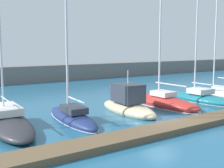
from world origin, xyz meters
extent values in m
plane|color=#236084|center=(0.00, 0.00, 0.00)|extent=(120.00, 120.00, 0.00)
cube|color=brown|center=(0.00, -2.00, 0.20)|extent=(34.84, 1.97, 0.39)
cube|color=slate|center=(0.00, 29.80, 1.29)|extent=(108.00, 3.10, 2.59)
ellipsoid|color=#2D2D33|center=(-9.82, 5.06, 0.32)|extent=(3.16, 10.34, 1.15)
cylinder|color=silver|center=(-9.85, 4.07, 2.01)|extent=(0.21, 3.62, 0.09)
cube|color=silver|center=(-9.80, 5.45, 1.15)|extent=(2.14, 3.33, 0.50)
ellipsoid|color=navy|center=(-5.19, 4.07, 0.19)|extent=(2.54, 7.95, 1.02)
ellipsoid|color=silver|center=(-5.19, 4.07, 0.02)|extent=(2.57, 8.03, 0.12)
cylinder|color=silver|center=(-5.13, 4.90, 7.16)|extent=(0.18, 0.18, 12.92)
cylinder|color=silver|center=(-5.25, 3.24, 1.70)|extent=(0.34, 2.93, 0.12)
cube|color=#333842|center=(-5.22, 3.74, 0.93)|extent=(1.52, 2.47, 0.46)
ellipsoid|color=beige|center=(-0.07, 3.90, 0.25)|extent=(2.69, 7.14, 1.26)
cube|color=#333842|center=(-0.07, 3.92, 1.65)|extent=(1.98, 2.70, 1.54)
cube|color=black|center=(-0.02, 4.94, 1.88)|extent=(1.70, 0.73, 0.86)
cylinder|color=silver|center=(-0.07, 3.92, 3.00)|extent=(0.08, 0.08, 1.15)
ellipsoid|color=#B72D28|center=(4.37, 4.56, 0.36)|extent=(2.88, 9.21, 1.17)
ellipsoid|color=silver|center=(4.37, 4.56, 0.02)|extent=(2.91, 9.31, 0.12)
cylinder|color=silver|center=(4.37, 4.86, 8.08)|extent=(0.16, 0.16, 14.27)
cylinder|color=silver|center=(4.37, 3.37, 2.12)|extent=(0.13, 3.85, 0.11)
cube|color=silver|center=(4.37, 4.26, 1.17)|extent=(1.57, 2.07, 0.45)
ellipsoid|color=#19707F|center=(9.22, 4.27, 0.27)|extent=(2.82, 9.02, 1.01)
ellipsoid|color=silver|center=(9.22, 4.27, 0.02)|extent=(2.85, 9.11, 0.12)
cylinder|color=silver|center=(9.22, 4.65, 7.25)|extent=(0.14, 0.14, 12.93)
cylinder|color=silver|center=(9.22, 3.30, 1.80)|extent=(0.10, 3.38, 0.10)
cube|color=silver|center=(9.22, 3.87, 1.05)|extent=(1.97, 2.03, 0.53)
ellipsoid|color=silver|center=(14.33, 4.77, 0.11)|extent=(2.43, 9.75, 1.05)
cylinder|color=silver|center=(14.34, 6.12, 9.48)|extent=(0.15, 0.15, 17.68)
cube|color=silver|center=(14.33, 4.63, 0.83)|extent=(1.48, 2.42, 0.37)
sphere|color=red|center=(7.81, 17.82, 0.00)|extent=(0.72, 0.72, 0.72)
camera|label=1|loc=(-14.52, -15.06, 5.44)|focal=46.05mm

